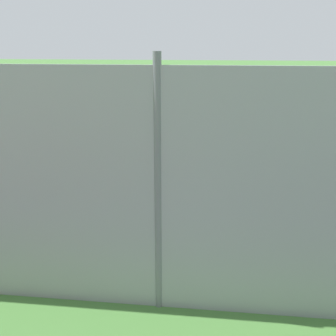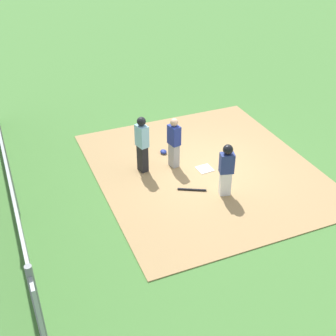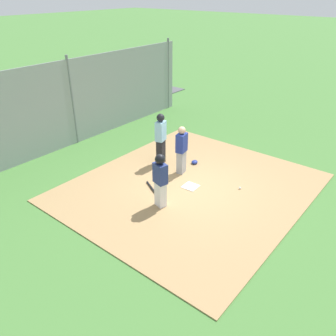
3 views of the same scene
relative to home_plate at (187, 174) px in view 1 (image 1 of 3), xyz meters
name	(u,v)px [view 1 (image 1 of 3)]	position (x,y,z in m)	size (l,w,h in m)	color
ground_plane	(187,175)	(0.00, 0.00, -0.04)	(140.00, 140.00, 0.00)	#477A38
dirt_infield	(187,175)	(0.00, 0.00, -0.03)	(7.20, 6.40, 0.03)	#A88456
home_plate	(187,174)	(0.00, 0.00, 0.00)	(0.44, 0.44, 0.02)	white
catcher	(163,151)	(-0.55, -0.79, 0.82)	(0.42, 0.33, 1.61)	#9E9EA3
umpire	(152,158)	(-0.67, -1.76, 0.93)	(0.43, 0.35, 1.79)	black
runner	(239,144)	(1.35, -0.06, 0.88)	(0.35, 0.43, 1.58)	silver
baseball_bat	(219,185)	(0.86, -0.84, 0.02)	(0.06, 0.06, 0.82)	black
catcher_mask	(132,180)	(-1.35, -0.81, 0.05)	(0.24, 0.20, 0.12)	navy
baseball	(162,159)	(-0.83, 1.25, 0.03)	(0.07, 0.07, 0.07)	white
backstop_fence	(158,197)	(0.00, -5.53, 1.56)	(12.00, 0.10, 3.35)	#93999E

